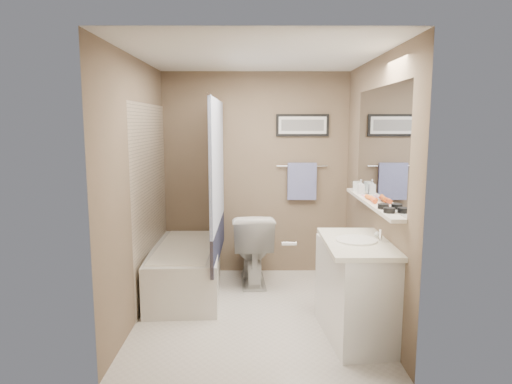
{
  "coord_description": "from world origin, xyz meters",
  "views": [
    {
      "loc": [
        -0.01,
        -4.18,
        1.81
      ],
      "look_at": [
        0.0,
        0.15,
        1.15
      ],
      "focal_mm": 32.0,
      "sensor_mm": 36.0,
      "label": 1
    }
  ],
  "objects_px": {
    "vanity": "(357,292)",
    "hair_brush_back": "(371,198)",
    "soap_bottle": "(361,187)",
    "candle_bowl_near": "(389,210)",
    "glass_jar": "(357,186)",
    "candle_bowl_far": "(383,206)",
    "bathtub": "(186,269)",
    "hair_brush_front": "(373,200)",
    "toilet": "(252,247)"
  },
  "relations": [
    {
      "from": "hair_brush_front",
      "to": "glass_jar",
      "type": "bearing_deg",
      "value": 90.0
    },
    {
      "from": "candle_bowl_far",
      "to": "hair_brush_front",
      "type": "bearing_deg",
      "value": 90.0
    },
    {
      "from": "vanity",
      "to": "toilet",
      "type": "bearing_deg",
      "value": 117.25
    },
    {
      "from": "bathtub",
      "to": "soap_bottle",
      "type": "distance_m",
      "value": 2.03
    },
    {
      "from": "toilet",
      "to": "hair_brush_front",
      "type": "height_order",
      "value": "hair_brush_front"
    },
    {
      "from": "candle_bowl_near",
      "to": "soap_bottle",
      "type": "xyz_separation_m",
      "value": [
        0.0,
        0.96,
        0.05
      ]
    },
    {
      "from": "vanity",
      "to": "hair_brush_back",
      "type": "bearing_deg",
      "value": 57.45
    },
    {
      "from": "glass_jar",
      "to": "soap_bottle",
      "type": "height_order",
      "value": "soap_bottle"
    },
    {
      "from": "candle_bowl_near",
      "to": "hair_brush_front",
      "type": "relative_size",
      "value": 0.41
    },
    {
      "from": "candle_bowl_far",
      "to": "glass_jar",
      "type": "bearing_deg",
      "value": 90.0
    },
    {
      "from": "candle_bowl_far",
      "to": "glass_jar",
      "type": "relative_size",
      "value": 0.9
    },
    {
      "from": "bathtub",
      "to": "hair_brush_front",
      "type": "xyz_separation_m",
      "value": [
        1.79,
        -0.75,
        0.89
      ]
    },
    {
      "from": "glass_jar",
      "to": "bathtub",
      "type": "bearing_deg",
      "value": 176.82
    },
    {
      "from": "hair_brush_back",
      "to": "glass_jar",
      "type": "distance_m",
      "value": 0.59
    },
    {
      "from": "bathtub",
      "to": "soap_bottle",
      "type": "relative_size",
      "value": 10.68
    },
    {
      "from": "toilet",
      "to": "candle_bowl_far",
      "type": "bearing_deg",
      "value": 124.37
    },
    {
      "from": "toilet",
      "to": "hair_brush_front",
      "type": "relative_size",
      "value": 3.7
    },
    {
      "from": "vanity",
      "to": "hair_brush_front",
      "type": "xyz_separation_m",
      "value": [
        0.19,
        0.3,
        0.74
      ]
    },
    {
      "from": "toilet",
      "to": "hair_brush_front",
      "type": "distance_m",
      "value": 1.68
    },
    {
      "from": "vanity",
      "to": "soap_bottle",
      "type": "height_order",
      "value": "soap_bottle"
    },
    {
      "from": "candle_bowl_far",
      "to": "glass_jar",
      "type": "distance_m",
      "value": 0.98
    },
    {
      "from": "bathtub",
      "to": "vanity",
      "type": "height_order",
      "value": "vanity"
    },
    {
      "from": "candle_bowl_near",
      "to": "hair_brush_front",
      "type": "bearing_deg",
      "value": 90.0
    },
    {
      "from": "toilet",
      "to": "candle_bowl_far",
      "type": "distance_m",
      "value": 1.89
    },
    {
      "from": "hair_brush_front",
      "to": "hair_brush_back",
      "type": "xyz_separation_m",
      "value": [
        0.0,
        0.07,
        0.0
      ]
    },
    {
      "from": "glass_jar",
      "to": "hair_brush_front",
      "type": "bearing_deg",
      "value": -90.0
    },
    {
      "from": "vanity",
      "to": "hair_brush_front",
      "type": "bearing_deg",
      "value": 52.5
    },
    {
      "from": "glass_jar",
      "to": "candle_bowl_far",
      "type": "bearing_deg",
      "value": -90.0
    },
    {
      "from": "bathtub",
      "to": "vanity",
      "type": "distance_m",
      "value": 1.92
    },
    {
      "from": "bathtub",
      "to": "glass_jar",
      "type": "xyz_separation_m",
      "value": [
        1.79,
        -0.1,
        0.92
      ]
    },
    {
      "from": "toilet",
      "to": "glass_jar",
      "type": "xyz_separation_m",
      "value": [
        1.07,
        -0.4,
        0.76
      ]
    },
    {
      "from": "candle_bowl_far",
      "to": "soap_bottle",
      "type": "xyz_separation_m",
      "value": [
        0.0,
        0.8,
        0.05
      ]
    },
    {
      "from": "glass_jar",
      "to": "soap_bottle",
      "type": "relative_size",
      "value": 0.71
    },
    {
      "from": "hair_brush_back",
      "to": "bathtub",
      "type": "bearing_deg",
      "value": 158.95
    },
    {
      "from": "candle_bowl_near",
      "to": "hair_brush_front",
      "type": "xyz_separation_m",
      "value": [
        0.0,
        0.49,
        0.0
      ]
    },
    {
      "from": "vanity",
      "to": "hair_brush_back",
      "type": "distance_m",
      "value": 0.84
    },
    {
      "from": "candle_bowl_near",
      "to": "candle_bowl_far",
      "type": "distance_m",
      "value": 0.17
    },
    {
      "from": "bathtub",
      "to": "candle_bowl_far",
      "type": "xyz_separation_m",
      "value": [
        1.79,
        -1.08,
        0.89
      ]
    },
    {
      "from": "hair_brush_front",
      "to": "bathtub",
      "type": "bearing_deg",
      "value": 157.07
    },
    {
      "from": "toilet",
      "to": "candle_bowl_near",
      "type": "distance_m",
      "value": 2.02
    },
    {
      "from": "candle_bowl_far",
      "to": "bathtub",
      "type": "bearing_deg",
      "value": 148.88
    },
    {
      "from": "candle_bowl_near",
      "to": "soap_bottle",
      "type": "height_order",
      "value": "soap_bottle"
    },
    {
      "from": "bathtub",
      "to": "toilet",
      "type": "relative_size",
      "value": 1.84
    },
    {
      "from": "soap_bottle",
      "to": "candle_bowl_far",
      "type": "bearing_deg",
      "value": -90.0
    },
    {
      "from": "vanity",
      "to": "soap_bottle",
      "type": "distance_m",
      "value": 1.12
    },
    {
      "from": "hair_brush_front",
      "to": "vanity",
      "type": "bearing_deg",
      "value": -121.54
    },
    {
      "from": "candle_bowl_near",
      "to": "hair_brush_front",
      "type": "distance_m",
      "value": 0.49
    },
    {
      "from": "vanity",
      "to": "candle_bowl_near",
      "type": "bearing_deg",
      "value": -51.22
    },
    {
      "from": "candle_bowl_near",
      "to": "hair_brush_back",
      "type": "distance_m",
      "value": 0.56
    },
    {
      "from": "vanity",
      "to": "candle_bowl_near",
      "type": "distance_m",
      "value": 0.78
    }
  ]
}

